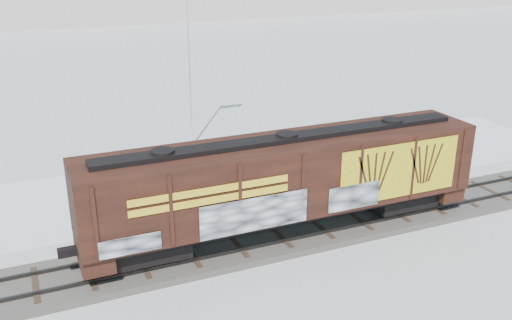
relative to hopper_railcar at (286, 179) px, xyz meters
name	(u,v)px	position (x,y,z in m)	size (l,w,h in m)	color
ground	(319,232)	(1.70, 0.01, -2.85)	(500.00, 500.00, 0.00)	white
rail_track	(319,229)	(1.70, 0.01, -2.70)	(50.00, 3.40, 0.43)	#59544C
parking_strip	(253,174)	(1.70, 7.51, -2.83)	(40.00, 8.00, 0.03)	white
hopper_railcar	(286,179)	(0.00, 0.00, 0.00)	(17.37, 3.06, 4.33)	black
flagpole	(191,79)	(0.14, 13.67, 1.51)	(2.30, 0.90, 11.75)	silver
car_silver	(219,164)	(-0.17, 7.97, -2.07)	(1.76, 4.37, 1.49)	silver
car_white	(284,158)	(3.54, 7.39, -2.08)	(1.56, 4.47, 1.47)	silver
car_dark	(297,152)	(4.60, 7.83, -2.04)	(2.18, 5.37, 1.56)	black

